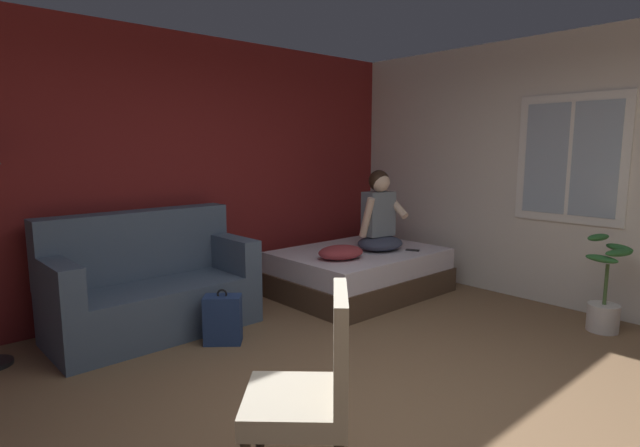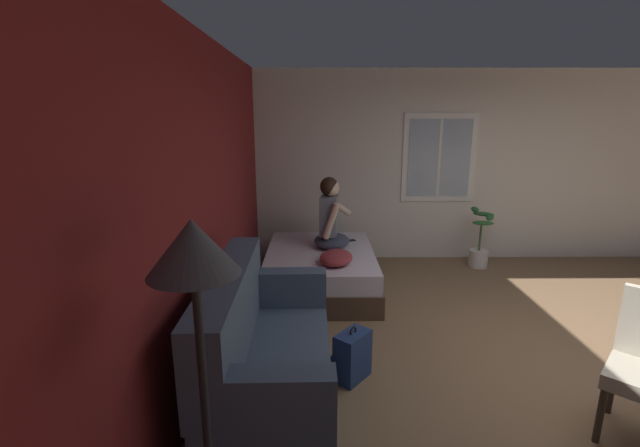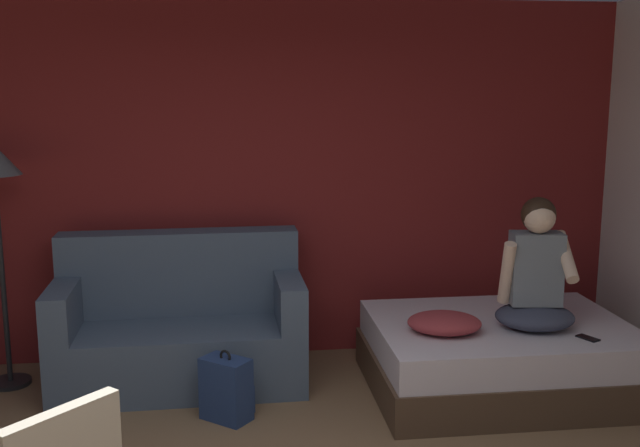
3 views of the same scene
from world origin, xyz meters
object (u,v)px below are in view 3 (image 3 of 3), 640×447
at_px(bed, 499,356).
at_px(throw_pillow, 444,323).
at_px(backpack, 227,390).
at_px(couch, 180,328).
at_px(person_seated, 536,276).
at_px(cell_phone, 588,338).

distance_m(bed, throw_pillow, 0.58).
height_order(backpack, throw_pillow, throw_pillow).
xyz_separation_m(bed, throw_pillow, (-0.45, -0.17, 0.31)).
bearing_deg(couch, person_seated, -13.28).
xyz_separation_m(couch, throw_pillow, (1.73, -0.60, 0.16)).
height_order(bed, throw_pillow, throw_pillow).
height_order(bed, cell_phone, cell_phone).
height_order(bed, person_seated, person_seated).
distance_m(couch, person_seated, 2.46).
relative_size(backpack, cell_phone, 3.18).
bearing_deg(couch, bed, -11.03).
distance_m(bed, couch, 2.23).
bearing_deg(bed, couch, 168.97).
bearing_deg(person_seated, throw_pillow, -176.06).
relative_size(bed, backpack, 3.87).
distance_m(bed, person_seated, 0.64).
bearing_deg(bed, person_seated, -36.96).
distance_m(bed, backpack, 1.88).
height_order(person_seated, throw_pillow, person_seated).
distance_m(couch, throw_pillow, 1.84).
bearing_deg(person_seated, backpack, -176.96).
xyz_separation_m(bed, couch, (-2.18, 0.43, 0.16)).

